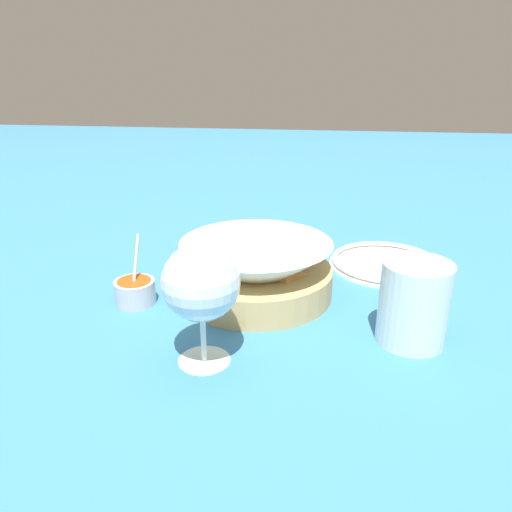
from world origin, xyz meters
name	(u,v)px	position (x,y,z in m)	size (l,w,h in m)	color
ground_plane	(234,299)	(0.00, 0.00, 0.00)	(4.00, 4.00, 0.00)	teal
food_basket	(256,272)	(0.02, -0.03, 0.04)	(0.24, 0.24, 0.09)	tan
sauce_cup	(135,291)	(-0.03, 0.15, 0.02)	(0.07, 0.06, 0.10)	#B7B7BC
wine_glass	(201,285)	(-0.17, 0.01, 0.10)	(0.09, 0.09, 0.15)	silver
beer_mug	(413,305)	(-0.09, -0.25, 0.05)	(0.13, 0.09, 0.11)	silver
side_plate	(385,263)	(0.17, -0.25, 0.01)	(0.20, 0.20, 0.01)	white
napkin	(244,243)	(0.24, 0.02, 0.00)	(0.15, 0.11, 0.01)	#38608E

